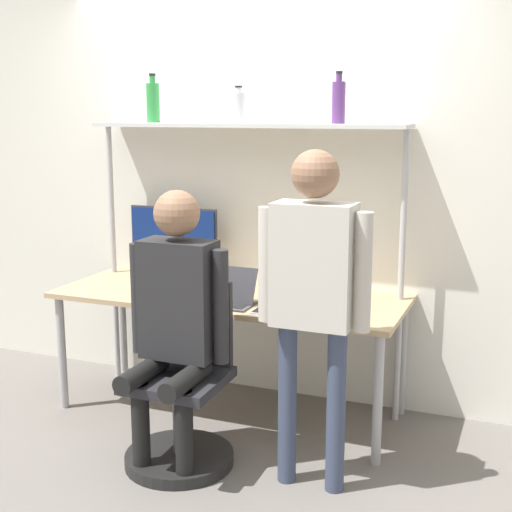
{
  "coord_description": "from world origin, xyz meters",
  "views": [
    {
      "loc": [
        1.65,
        -3.29,
        1.78
      ],
      "look_at": [
        0.37,
        -0.09,
        1.08
      ],
      "focal_mm": 50.0,
      "sensor_mm": 36.0,
      "label": 1
    }
  ],
  "objects_px": {
    "office_chair": "(182,408)",
    "person_standing": "(313,279)",
    "monitor": "(173,237)",
    "laptop": "(226,294)",
    "bottle_purple": "(339,101)",
    "cell_phone": "(261,310)",
    "bottle_green": "(153,102)",
    "bottle_clear": "(239,107)",
    "person_seated": "(175,307)"
  },
  "relations": [
    {
      "from": "laptop",
      "to": "office_chair",
      "type": "relative_size",
      "value": 0.35
    },
    {
      "from": "person_seated",
      "to": "bottle_purple",
      "type": "height_order",
      "value": "bottle_purple"
    },
    {
      "from": "cell_phone",
      "to": "person_standing",
      "type": "relative_size",
      "value": 0.09
    },
    {
      "from": "person_seated",
      "to": "bottle_green",
      "type": "xyz_separation_m",
      "value": [
        -0.65,
        0.96,
        1.0
      ]
    },
    {
      "from": "monitor",
      "to": "bottle_purple",
      "type": "bearing_deg",
      "value": -0.86
    },
    {
      "from": "person_standing",
      "to": "bottle_clear",
      "type": "xyz_separation_m",
      "value": [
        -0.76,
        0.91,
        0.78
      ]
    },
    {
      "from": "bottle_green",
      "to": "bottle_clear",
      "type": "distance_m",
      "value": 0.58
    },
    {
      "from": "office_chair",
      "to": "bottle_green",
      "type": "relative_size",
      "value": 3.13
    },
    {
      "from": "person_seated",
      "to": "bottle_purple",
      "type": "bearing_deg",
      "value": 60.63
    },
    {
      "from": "person_seated",
      "to": "bottle_purple",
      "type": "relative_size",
      "value": 4.92
    },
    {
      "from": "laptop",
      "to": "cell_phone",
      "type": "height_order",
      "value": "laptop"
    },
    {
      "from": "monitor",
      "to": "cell_phone",
      "type": "height_order",
      "value": "monitor"
    },
    {
      "from": "office_chair",
      "to": "person_standing",
      "type": "distance_m",
      "value": 1.01
    },
    {
      "from": "laptop",
      "to": "monitor",
      "type": "bearing_deg",
      "value": 140.72
    },
    {
      "from": "cell_phone",
      "to": "person_standing",
      "type": "distance_m",
      "value": 0.63
    },
    {
      "from": "laptop",
      "to": "bottle_clear",
      "type": "height_order",
      "value": "bottle_clear"
    },
    {
      "from": "bottle_purple",
      "to": "monitor",
      "type": "bearing_deg",
      "value": 179.14
    },
    {
      "from": "monitor",
      "to": "office_chair",
      "type": "bearing_deg",
      "value": -60.17
    },
    {
      "from": "monitor",
      "to": "bottle_green",
      "type": "distance_m",
      "value": 0.85
    },
    {
      "from": "bottle_green",
      "to": "bottle_clear",
      "type": "bearing_deg",
      "value": -0.0
    },
    {
      "from": "person_seated",
      "to": "person_standing",
      "type": "height_order",
      "value": "person_standing"
    },
    {
      "from": "monitor",
      "to": "person_seated",
      "type": "height_order",
      "value": "person_seated"
    },
    {
      "from": "monitor",
      "to": "office_chair",
      "type": "xyz_separation_m",
      "value": [
        0.53,
        -0.93,
        -0.71
      ]
    },
    {
      "from": "laptop",
      "to": "bottle_purple",
      "type": "distance_m",
      "value": 1.25
    },
    {
      "from": "office_chair",
      "to": "bottle_clear",
      "type": "xyz_separation_m",
      "value": [
        -0.07,
        0.91,
        1.52
      ]
    },
    {
      "from": "bottle_green",
      "to": "person_seated",
      "type": "bearing_deg",
      "value": -56.08
    },
    {
      "from": "person_seated",
      "to": "bottle_purple",
      "type": "xyz_separation_m",
      "value": [
        0.54,
        0.96,
        1.0
      ]
    },
    {
      "from": "cell_phone",
      "to": "monitor",
      "type": "bearing_deg",
      "value": 146.22
    },
    {
      "from": "cell_phone",
      "to": "office_chair",
      "type": "height_order",
      "value": "office_chair"
    },
    {
      "from": "monitor",
      "to": "laptop",
      "type": "relative_size",
      "value": 1.87
    },
    {
      "from": "cell_phone",
      "to": "laptop",
      "type": "bearing_deg",
      "value": 163.18
    },
    {
      "from": "office_chair",
      "to": "person_seated",
      "type": "xyz_separation_m",
      "value": [
        0.0,
        -0.05,
        0.55
      ]
    },
    {
      "from": "bottle_purple",
      "to": "cell_phone",
      "type": "bearing_deg",
      "value": -116.13
    },
    {
      "from": "person_seated",
      "to": "bottle_clear",
      "type": "height_order",
      "value": "bottle_clear"
    },
    {
      "from": "bottle_green",
      "to": "office_chair",
      "type": "bearing_deg",
      "value": -54.76
    },
    {
      "from": "office_chair",
      "to": "person_standing",
      "type": "relative_size",
      "value": 0.57
    },
    {
      "from": "monitor",
      "to": "bottle_purple",
      "type": "height_order",
      "value": "bottle_purple"
    },
    {
      "from": "laptop",
      "to": "bottle_purple",
      "type": "xyz_separation_m",
      "value": [
        0.49,
        0.46,
        1.05
      ]
    },
    {
      "from": "office_chair",
      "to": "bottle_clear",
      "type": "distance_m",
      "value": 1.77
    },
    {
      "from": "laptop",
      "to": "cell_phone",
      "type": "distance_m",
      "value": 0.25
    },
    {
      "from": "person_standing",
      "to": "monitor",
      "type": "bearing_deg",
      "value": 142.98
    },
    {
      "from": "bottle_purple",
      "to": "bottle_clear",
      "type": "xyz_separation_m",
      "value": [
        -0.61,
        0.0,
        -0.03
      ]
    },
    {
      "from": "person_standing",
      "to": "office_chair",
      "type": "bearing_deg",
      "value": -179.46
    },
    {
      "from": "monitor",
      "to": "laptop",
      "type": "bearing_deg",
      "value": -39.28
    },
    {
      "from": "office_chair",
      "to": "bottle_purple",
      "type": "xyz_separation_m",
      "value": [
        0.54,
        0.91,
        1.55
      ]
    },
    {
      "from": "monitor",
      "to": "laptop",
      "type": "xyz_separation_m",
      "value": [
        0.58,
        -0.47,
        -0.21
      ]
    },
    {
      "from": "office_chair",
      "to": "bottle_clear",
      "type": "relative_size",
      "value": 4.31
    },
    {
      "from": "person_standing",
      "to": "bottle_green",
      "type": "height_order",
      "value": "bottle_green"
    },
    {
      "from": "monitor",
      "to": "bottle_purple",
      "type": "distance_m",
      "value": 1.36
    },
    {
      "from": "bottle_clear",
      "to": "bottle_green",
      "type": "bearing_deg",
      "value": 180.0
    }
  ]
}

